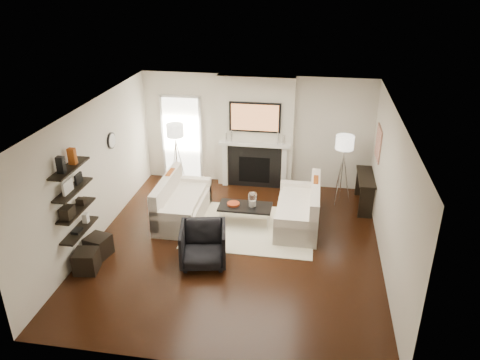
% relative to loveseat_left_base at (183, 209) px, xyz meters
% --- Properties ---
extents(room_envelope, '(6.00, 6.00, 6.00)m').
position_rel_loveseat_left_base_xyz_m(room_envelope, '(1.29, -0.92, 1.14)').
color(room_envelope, black).
rests_on(room_envelope, ground).
extents(chimney_breast, '(1.80, 0.25, 2.70)m').
position_rel_loveseat_left_base_xyz_m(chimney_breast, '(1.29, 1.95, 1.14)').
color(chimney_breast, silver).
rests_on(chimney_breast, floor).
extents(fireplace_surround, '(1.30, 0.02, 1.04)m').
position_rel_loveseat_left_base_xyz_m(fireplace_surround, '(1.29, 1.82, 0.31)').
color(fireplace_surround, black).
rests_on(fireplace_surround, floor).
extents(firebox, '(0.75, 0.02, 0.65)m').
position_rel_loveseat_left_base_xyz_m(firebox, '(1.29, 1.81, 0.24)').
color(firebox, black).
rests_on(firebox, floor).
extents(mantel_pilaster_l, '(0.12, 0.08, 1.10)m').
position_rel_loveseat_left_base_xyz_m(mantel_pilaster_l, '(0.57, 1.79, 0.34)').
color(mantel_pilaster_l, white).
rests_on(mantel_pilaster_l, floor).
extents(mantel_pilaster_r, '(0.12, 0.08, 1.10)m').
position_rel_loveseat_left_base_xyz_m(mantel_pilaster_r, '(2.01, 1.79, 0.34)').
color(mantel_pilaster_r, white).
rests_on(mantel_pilaster_r, floor).
extents(mantel_shelf, '(1.70, 0.18, 0.07)m').
position_rel_loveseat_left_base_xyz_m(mantel_shelf, '(1.29, 1.77, 0.91)').
color(mantel_shelf, white).
rests_on(mantel_shelf, chimney_breast).
extents(tv_body, '(1.20, 0.06, 0.70)m').
position_rel_loveseat_left_base_xyz_m(tv_body, '(1.29, 1.79, 1.57)').
color(tv_body, black).
rests_on(tv_body, chimney_breast).
extents(tv_screen, '(1.10, 0.00, 0.62)m').
position_rel_loveseat_left_base_xyz_m(tv_screen, '(1.29, 1.76, 1.57)').
color(tv_screen, '#BF723F').
rests_on(tv_screen, tv_body).
extents(candlestick_l_tall, '(0.04, 0.04, 0.30)m').
position_rel_loveseat_left_base_xyz_m(candlestick_l_tall, '(0.74, 1.78, 1.09)').
color(candlestick_l_tall, silver).
rests_on(candlestick_l_tall, mantel_shelf).
extents(candlestick_l_short, '(0.04, 0.04, 0.24)m').
position_rel_loveseat_left_base_xyz_m(candlestick_l_short, '(0.61, 1.78, 1.06)').
color(candlestick_l_short, silver).
rests_on(candlestick_l_short, mantel_shelf).
extents(candlestick_r_tall, '(0.04, 0.04, 0.30)m').
position_rel_loveseat_left_base_xyz_m(candlestick_r_tall, '(1.84, 1.78, 1.09)').
color(candlestick_r_tall, silver).
rests_on(candlestick_r_tall, mantel_shelf).
extents(candlestick_r_short, '(0.04, 0.04, 0.24)m').
position_rel_loveseat_left_base_xyz_m(candlestick_r_short, '(1.97, 1.78, 1.06)').
color(candlestick_r_short, silver).
rests_on(candlestick_r_short, mantel_shelf).
extents(hallway_panel, '(0.90, 0.02, 2.10)m').
position_rel_loveseat_left_base_xyz_m(hallway_panel, '(-0.56, 2.06, 0.84)').
color(hallway_panel, white).
rests_on(hallway_panel, floor).
extents(door_trim_l, '(0.06, 0.06, 2.16)m').
position_rel_loveseat_left_base_xyz_m(door_trim_l, '(-1.04, 2.04, 0.84)').
color(door_trim_l, white).
rests_on(door_trim_l, floor).
extents(door_trim_r, '(0.06, 0.06, 2.16)m').
position_rel_loveseat_left_base_xyz_m(door_trim_r, '(-0.08, 2.04, 0.84)').
color(door_trim_r, white).
rests_on(door_trim_r, floor).
extents(door_trim_top, '(1.02, 0.06, 0.06)m').
position_rel_loveseat_left_base_xyz_m(door_trim_top, '(-0.56, 2.04, 1.92)').
color(door_trim_top, white).
rests_on(door_trim_top, wall_back).
extents(rug, '(2.60, 2.00, 0.01)m').
position_rel_loveseat_left_base_xyz_m(rug, '(1.49, -0.19, -0.20)').
color(rug, '#F2E7C6').
rests_on(rug, floor).
extents(loveseat_left_base, '(0.85, 1.80, 0.42)m').
position_rel_loveseat_left_base_xyz_m(loveseat_left_base, '(0.00, 0.00, 0.00)').
color(loveseat_left_base, white).
rests_on(loveseat_left_base, floor).
extents(loveseat_left_back, '(0.18, 1.80, 0.80)m').
position_rel_loveseat_left_base_xyz_m(loveseat_left_back, '(-0.33, 0.00, 0.32)').
color(loveseat_left_back, white).
rests_on(loveseat_left_back, floor).
extents(loveseat_left_arm_n, '(0.85, 0.18, 0.60)m').
position_rel_loveseat_left_base_xyz_m(loveseat_left_arm_n, '(0.00, -0.81, 0.09)').
color(loveseat_left_arm_n, white).
rests_on(loveseat_left_arm_n, floor).
extents(loveseat_left_arm_s, '(0.85, 0.18, 0.60)m').
position_rel_loveseat_left_base_xyz_m(loveseat_left_arm_s, '(0.00, 0.81, 0.09)').
color(loveseat_left_arm_s, white).
rests_on(loveseat_left_arm_s, floor).
extents(loveseat_left_cushion, '(0.63, 1.44, 0.10)m').
position_rel_loveseat_left_base_xyz_m(loveseat_left_cushion, '(0.05, 0.00, 0.26)').
color(loveseat_left_cushion, white).
rests_on(loveseat_left_cushion, loveseat_left_base).
extents(pillow_left_orange, '(0.10, 0.42, 0.42)m').
position_rel_loveseat_left_base_xyz_m(pillow_left_orange, '(-0.33, 0.30, 0.52)').
color(pillow_left_orange, '#934112').
rests_on(pillow_left_orange, loveseat_left_cushion).
extents(pillow_left_charcoal, '(0.10, 0.40, 0.40)m').
position_rel_loveseat_left_base_xyz_m(pillow_left_charcoal, '(-0.33, -0.30, 0.51)').
color(pillow_left_charcoal, black).
rests_on(pillow_left_charcoal, loveseat_left_cushion).
extents(loveseat_right_base, '(0.85, 1.80, 0.42)m').
position_rel_loveseat_left_base_xyz_m(loveseat_right_base, '(2.43, 0.12, 0.00)').
color(loveseat_right_base, white).
rests_on(loveseat_right_base, floor).
extents(loveseat_right_back, '(0.18, 1.80, 0.80)m').
position_rel_loveseat_left_base_xyz_m(loveseat_right_back, '(2.76, 0.12, 0.32)').
color(loveseat_right_back, white).
rests_on(loveseat_right_back, floor).
extents(loveseat_right_arm_n, '(0.85, 0.18, 0.60)m').
position_rel_loveseat_left_base_xyz_m(loveseat_right_arm_n, '(2.43, -0.69, 0.09)').
color(loveseat_right_arm_n, white).
rests_on(loveseat_right_arm_n, floor).
extents(loveseat_right_arm_s, '(0.85, 0.18, 0.60)m').
position_rel_loveseat_left_base_xyz_m(loveseat_right_arm_s, '(2.43, 0.93, 0.09)').
color(loveseat_right_arm_s, white).
rests_on(loveseat_right_arm_s, floor).
extents(loveseat_right_cushion, '(0.63, 1.44, 0.10)m').
position_rel_loveseat_left_base_xyz_m(loveseat_right_cushion, '(2.38, 0.12, 0.26)').
color(loveseat_right_cushion, white).
rests_on(loveseat_right_cushion, loveseat_right_base).
extents(pillow_right_orange, '(0.10, 0.42, 0.42)m').
position_rel_loveseat_left_base_xyz_m(pillow_right_orange, '(2.76, 0.42, 0.52)').
color(pillow_right_orange, '#934112').
rests_on(pillow_right_orange, loveseat_right_cushion).
extents(pillow_right_charcoal, '(0.10, 0.40, 0.40)m').
position_rel_loveseat_left_base_xyz_m(pillow_right_charcoal, '(2.76, -0.18, 0.51)').
color(pillow_right_charcoal, black).
rests_on(pillow_right_charcoal, loveseat_right_cushion).
extents(coffee_table, '(1.10, 0.55, 0.04)m').
position_rel_loveseat_left_base_xyz_m(coffee_table, '(1.35, -0.01, 0.19)').
color(coffee_table, black).
rests_on(coffee_table, floor).
extents(coffee_leg_nw, '(0.02, 0.02, 0.38)m').
position_rel_loveseat_left_base_xyz_m(coffee_leg_nw, '(0.85, -0.23, -0.02)').
color(coffee_leg_nw, silver).
rests_on(coffee_leg_nw, floor).
extents(coffee_leg_ne, '(0.02, 0.02, 0.38)m').
position_rel_loveseat_left_base_xyz_m(coffee_leg_ne, '(1.85, -0.23, -0.02)').
color(coffee_leg_ne, silver).
rests_on(coffee_leg_ne, floor).
extents(coffee_leg_sw, '(0.02, 0.02, 0.38)m').
position_rel_loveseat_left_base_xyz_m(coffee_leg_sw, '(0.85, 0.21, -0.02)').
color(coffee_leg_sw, silver).
rests_on(coffee_leg_sw, floor).
extents(coffee_leg_se, '(0.02, 0.02, 0.38)m').
position_rel_loveseat_left_base_xyz_m(coffee_leg_se, '(1.85, 0.21, -0.02)').
color(coffee_leg_se, silver).
rests_on(coffee_leg_se, floor).
extents(hurricane_glass, '(0.18, 0.18, 0.31)m').
position_rel_loveseat_left_base_xyz_m(hurricane_glass, '(1.50, -0.01, 0.35)').
color(hurricane_glass, white).
rests_on(hurricane_glass, coffee_table).
extents(hurricane_candle, '(0.09, 0.09, 0.14)m').
position_rel_loveseat_left_base_xyz_m(hurricane_candle, '(1.50, -0.01, 0.29)').
color(hurricane_candle, white).
rests_on(hurricane_candle, coffee_table).
extents(copper_bowl, '(0.26, 0.26, 0.04)m').
position_rel_loveseat_left_base_xyz_m(copper_bowl, '(1.10, -0.01, 0.24)').
color(copper_bowl, '#BF441F').
rests_on(copper_bowl, coffee_table).
extents(armchair, '(0.94, 0.90, 0.83)m').
position_rel_loveseat_left_base_xyz_m(armchair, '(0.82, -1.55, 0.21)').
color(armchair, black).
rests_on(armchair, floor).
extents(lamp_left_post, '(0.02, 0.02, 1.20)m').
position_rel_loveseat_left_base_xyz_m(lamp_left_post, '(-0.56, 1.53, 0.39)').
color(lamp_left_post, silver).
rests_on(lamp_left_post, floor).
extents(lamp_left_shade, '(0.40, 0.40, 0.30)m').
position_rel_loveseat_left_base_xyz_m(lamp_left_shade, '(-0.56, 1.53, 1.24)').
color(lamp_left_shade, white).
rests_on(lamp_left_shade, lamp_left_post).
extents(lamp_left_leg_a, '(0.25, 0.02, 1.23)m').
position_rel_loveseat_left_base_xyz_m(lamp_left_leg_a, '(-0.45, 1.53, 0.39)').
color(lamp_left_leg_a, silver).
rests_on(lamp_left_leg_a, floor).
extents(lamp_left_leg_b, '(0.14, 0.22, 1.23)m').
position_rel_loveseat_left_base_xyz_m(lamp_left_leg_b, '(-0.62, 1.62, 0.39)').
color(lamp_left_leg_b, silver).
rests_on(lamp_left_leg_b, floor).
extents(lamp_left_leg_c, '(0.14, 0.22, 1.23)m').
position_rel_loveseat_left_base_xyz_m(lamp_left_leg_c, '(-0.62, 1.43, 0.39)').
color(lamp_left_leg_c, silver).
rests_on(lamp_left_leg_c, floor).
extents(lamp_right_post, '(0.02, 0.02, 1.20)m').
position_rel_loveseat_left_base_xyz_m(lamp_right_post, '(3.34, 1.34, 0.39)').
color(lamp_right_post, silver).
rests_on(lamp_right_post, floor).
extents(lamp_right_shade, '(0.40, 0.40, 0.30)m').
position_rel_loveseat_left_base_xyz_m(lamp_right_shade, '(3.34, 1.34, 1.24)').
color(lamp_right_shade, white).
rests_on(lamp_right_shade, lamp_right_post).
extents(lamp_right_leg_a, '(0.25, 0.02, 1.23)m').
position_rel_loveseat_left_base_xyz_m(lamp_right_leg_a, '(3.45, 1.34, 0.39)').
color(lamp_right_leg_a, silver).
rests_on(lamp_right_leg_a, floor).
extents(lamp_right_leg_b, '(0.14, 0.22, 1.23)m').
position_rel_loveseat_left_base_xyz_m(lamp_right_leg_b, '(3.28, 1.44, 0.39)').
color(lamp_right_leg_b, silver).
rests_on(lamp_right_leg_b, floor).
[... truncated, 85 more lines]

